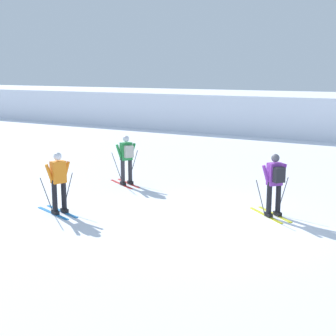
{
  "coord_description": "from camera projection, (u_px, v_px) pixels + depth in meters",
  "views": [
    {
      "loc": [
        5.33,
        -10.99,
        3.83
      ],
      "look_at": [
        -2.44,
        1.73,
        0.9
      ],
      "focal_mm": 52.55,
      "sensor_mm": 36.0,
      "label": 1
    }
  ],
  "objects": [
    {
      "name": "ground_plane",
      "position": [
        214.0,
        223.0,
        12.67
      ],
      "size": [
        120.0,
        120.0,
        0.0
      ],
      "primitive_type": "plane",
      "color": "silver"
    },
    {
      "name": "skier_purple",
      "position": [
        275.0,
        182.0,
        13.0
      ],
      "size": [
        1.48,
        1.29,
        1.71
      ],
      "color": "gold",
      "rests_on": "ground"
    },
    {
      "name": "skier_green",
      "position": [
        127.0,
        158.0,
        16.7
      ],
      "size": [
        1.59,
        1.07,
        1.71
      ],
      "color": "red",
      "rests_on": "ground"
    },
    {
      "name": "skier_orange",
      "position": [
        58.0,
        181.0,
        13.3
      ],
      "size": [
        1.64,
        0.96,
        1.71
      ],
      "color": "#237AC6",
      "rests_on": "ground"
    }
  ]
}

